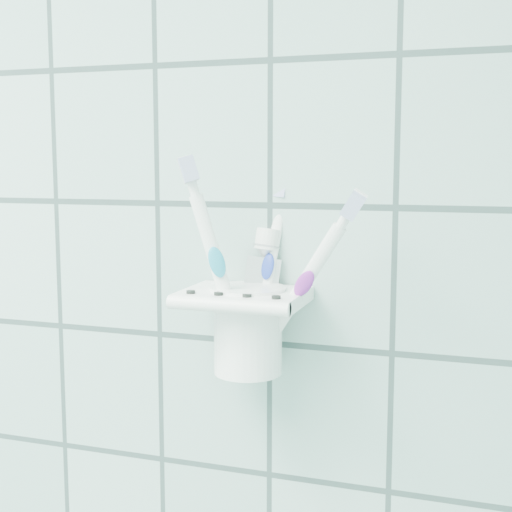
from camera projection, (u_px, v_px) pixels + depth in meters
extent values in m
cube|color=white|center=(256.00, 300.00, 0.77)|extent=(0.05, 0.02, 0.03)
cube|color=white|center=(244.00, 297.00, 0.73)|extent=(0.12, 0.09, 0.01)
cylinder|color=white|center=(228.00, 306.00, 0.69)|extent=(0.12, 0.01, 0.01)
cylinder|color=black|center=(191.00, 292.00, 0.71)|extent=(0.01, 0.01, 0.00)
cylinder|color=black|center=(218.00, 294.00, 0.70)|extent=(0.01, 0.01, 0.00)
cylinder|color=black|center=(247.00, 296.00, 0.69)|extent=(0.01, 0.01, 0.00)
cylinder|color=black|center=(276.00, 298.00, 0.68)|extent=(0.01, 0.01, 0.00)
cylinder|color=white|center=(248.00, 330.00, 0.74)|extent=(0.07, 0.07, 0.09)
cylinder|color=white|center=(248.00, 290.00, 0.73)|extent=(0.08, 0.08, 0.01)
cylinder|color=black|center=(248.00, 289.00, 0.73)|extent=(0.06, 0.06, 0.00)
cylinder|color=white|center=(248.00, 279.00, 0.71)|extent=(0.07, 0.03, 0.18)
cylinder|color=white|center=(248.00, 176.00, 0.70)|extent=(0.02, 0.02, 0.03)
cube|color=silver|center=(246.00, 160.00, 0.69)|extent=(0.02, 0.02, 0.03)
cube|color=white|center=(248.00, 160.00, 0.70)|extent=(0.02, 0.01, 0.03)
ellipsoid|color=teal|center=(246.00, 258.00, 0.71)|extent=(0.02, 0.02, 0.04)
cylinder|color=white|center=(253.00, 285.00, 0.74)|extent=(0.03, 0.06, 0.16)
cylinder|color=white|center=(253.00, 197.00, 0.73)|extent=(0.01, 0.02, 0.02)
cube|color=silver|center=(251.00, 184.00, 0.72)|extent=(0.02, 0.02, 0.02)
cube|color=white|center=(253.00, 184.00, 0.73)|extent=(0.02, 0.01, 0.02)
ellipsoid|color=#1E38A5|center=(251.00, 267.00, 0.73)|extent=(0.02, 0.01, 0.03)
cylinder|color=white|center=(255.00, 277.00, 0.74)|extent=(0.11, 0.05, 0.16)
cylinder|color=white|center=(255.00, 180.00, 0.73)|extent=(0.02, 0.02, 0.03)
cube|color=silver|center=(253.00, 165.00, 0.72)|extent=(0.02, 0.02, 0.03)
cube|color=white|center=(255.00, 165.00, 0.73)|extent=(0.03, 0.01, 0.03)
ellipsoid|color=purple|center=(253.00, 257.00, 0.73)|extent=(0.03, 0.01, 0.04)
cube|color=silver|center=(251.00, 307.00, 0.75)|extent=(0.05, 0.04, 0.11)
cube|color=silver|center=(251.00, 355.00, 0.76)|extent=(0.04, 0.02, 0.02)
cone|color=silver|center=(251.00, 252.00, 0.75)|extent=(0.04, 0.04, 0.02)
cylinder|color=white|center=(251.00, 239.00, 0.75)|extent=(0.03, 0.04, 0.03)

